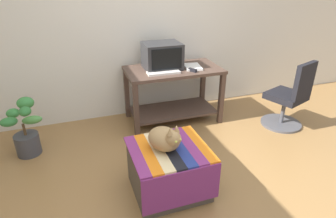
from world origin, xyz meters
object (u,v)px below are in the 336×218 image
object	(u,v)px
potted_plant	(25,132)
desk	(173,86)
stapler	(193,70)
tv_monitor	(162,56)
cat	(166,139)
book	(193,67)
ottoman_with_blanket	(169,170)
keyboard	(163,72)
office_chair	(290,99)

from	to	relation	value
potted_plant	desk	bearing A→B (deg)	7.45
desk	stapler	size ratio (longest dim) A/B	11.15
desk	potted_plant	bearing A→B (deg)	-171.83
tv_monitor	desk	bearing A→B (deg)	-24.18
cat	potted_plant	size ratio (longest dim) A/B	0.65
book	ottoman_with_blanket	bearing A→B (deg)	-111.06
keyboard	potted_plant	world-z (taller)	keyboard
book	ottoman_with_blanket	world-z (taller)	book
desk	keyboard	xyz separation A→B (m)	(-0.18, -0.14, 0.25)
ottoman_with_blanket	stapler	xyz separation A→B (m)	(0.71, 1.12, 0.52)
tv_monitor	book	world-z (taller)	tv_monitor
desk	potted_plant	world-z (taller)	desk
keyboard	office_chair	bearing A→B (deg)	-17.80
keyboard	office_chair	xyz separation A→B (m)	(1.52, -0.53, -0.36)
desk	ottoman_with_blanket	size ratio (longest dim) A/B	1.81
tv_monitor	cat	bearing A→B (deg)	-106.55
ottoman_with_blanket	stapler	size ratio (longest dim) A/B	6.15
keyboard	book	size ratio (longest dim) A/B	1.39
stapler	ottoman_with_blanket	bearing A→B (deg)	-151.31
ottoman_with_blanket	stapler	world-z (taller)	stapler
ottoman_with_blanket	potted_plant	distance (m)	1.68
keyboard	office_chair	distance (m)	1.64
cat	desk	bearing A→B (deg)	44.93
tv_monitor	stapler	xyz separation A→B (m)	(0.31, -0.26, -0.14)
ottoman_with_blanket	desk	bearing A→B (deg)	68.28
keyboard	book	xyz separation A→B (m)	(0.43, 0.09, 0.00)
ottoman_with_blanket	office_chair	bearing A→B (deg)	19.16
potted_plant	ottoman_with_blanket	bearing A→B (deg)	-40.34
potted_plant	office_chair	size ratio (longest dim) A/B	0.71
book	office_chair	xyz separation A→B (m)	(1.09, -0.62, -0.36)
keyboard	book	distance (m)	0.44
keyboard	stapler	bearing A→B (deg)	-7.19
cat	ottoman_with_blanket	bearing A→B (deg)	-33.41
tv_monitor	keyboard	bearing A→B (deg)	-103.36
cat	office_chair	bearing A→B (deg)	-3.41
keyboard	cat	xyz separation A→B (m)	(-0.38, -1.17, -0.18)
ottoman_with_blanket	office_chair	xyz separation A→B (m)	(1.86, 0.65, 0.16)
book	potted_plant	size ratio (longest dim) A/B	0.46
ottoman_with_blanket	keyboard	bearing A→B (deg)	73.64
desk	stapler	bearing A→B (deg)	-47.06
potted_plant	keyboard	bearing A→B (deg)	3.22
desk	book	xyz separation A→B (m)	(0.25, -0.05, 0.25)
cat	potted_plant	world-z (taller)	cat
keyboard	potted_plant	distance (m)	1.69
desk	stapler	distance (m)	0.37
keyboard	stapler	distance (m)	0.37
office_chair	desk	bearing A→B (deg)	-46.02
book	stapler	size ratio (longest dim) A/B	2.62
cat	potted_plant	distance (m)	1.67
tv_monitor	potted_plant	distance (m)	1.81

